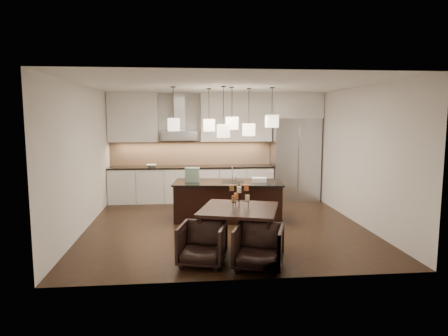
{
  "coord_description": "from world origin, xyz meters",
  "views": [
    {
      "loc": [
        -0.8,
        -7.87,
        2.2
      ],
      "look_at": [
        0.0,
        0.2,
        1.15
      ],
      "focal_mm": 32.0,
      "sensor_mm": 36.0,
      "label": 1
    }
  ],
  "objects": [
    {
      "name": "armchair_right",
      "position": [
        0.25,
        -2.37,
        0.32
      ],
      "size": [
        0.87,
        0.88,
        0.64
      ],
      "primitive_type": "imported",
      "rotation": [
        0.0,
        0.0,
        -0.32
      ],
      "color": "black",
      "rests_on": "floor"
    },
    {
      "name": "ceiling",
      "position": [
        0.0,
        0.0,
        2.81
      ],
      "size": [
        5.5,
        5.5,
        0.02
      ],
      "primitive_type": "cube",
      "color": "white",
      "rests_on": "wall_back"
    },
    {
      "name": "island_body",
      "position": [
        0.11,
        0.47,
        0.39
      ],
      "size": [
        2.32,
        1.16,
        0.78
      ],
      "primitive_type": "cube",
      "rotation": [
        0.0,
        0.0,
        -0.13
      ],
      "color": "black",
      "rests_on": "floor"
    },
    {
      "name": "pendant_f",
      "position": [
        -0.02,
        0.18,
        1.91
      ],
      "size": [
        0.24,
        0.24,
        0.26
      ],
      "primitive_type": "cube",
      "color": "beige",
      "rests_on": "ceiling"
    },
    {
      "name": "pendant_e",
      "position": [
        1.03,
        0.4,
        2.1
      ],
      "size": [
        0.24,
        0.24,
        0.26
      ],
      "primitive_type": "cube",
      "color": "beige",
      "rests_on": "ceiling"
    },
    {
      "name": "wall_left",
      "position": [
        -2.76,
        0.0,
        1.4
      ],
      "size": [
        0.02,
        5.5,
        2.8
      ],
      "primitive_type": "cube",
      "color": "silver",
      "rests_on": "ground"
    },
    {
      "name": "island_top",
      "position": [
        0.11,
        0.47,
        0.8
      ],
      "size": [
        2.4,
        1.24,
        0.04
      ],
      "primitive_type": "cube",
      "rotation": [
        0.0,
        0.0,
        -0.13
      ],
      "color": "black",
      "rests_on": "island_body"
    },
    {
      "name": "candelabra",
      "position": [
        0.07,
        -1.56,
        0.93
      ],
      "size": [
        0.43,
        0.43,
        0.42
      ],
      "primitive_type": null,
      "rotation": [
        0.0,
        0.0,
        -0.29
      ],
      "color": "black",
      "rests_on": "dining_table"
    },
    {
      "name": "refrigerator",
      "position": [
        2.1,
        2.38,
        1.07
      ],
      "size": [
        1.2,
        0.72,
        2.15
      ],
      "primitive_type": "cube",
      "color": "#B7B7BA",
      "rests_on": "floor"
    },
    {
      "name": "upper_cab_left",
      "position": [
        -2.1,
        2.57,
        2.17
      ],
      "size": [
        1.25,
        0.35,
        1.25
      ],
      "primitive_type": "cube",
      "color": "silver",
      "rests_on": "wall_back"
    },
    {
      "name": "hood_canopy",
      "position": [
        -0.93,
        2.48,
        1.72
      ],
      "size": [
        0.9,
        0.52,
        0.24
      ],
      "primitive_type": "cube",
      "color": "#B7B7BA",
      "rests_on": "wall_back"
    },
    {
      "name": "backsplash",
      "position": [
        -0.62,
        2.73,
        1.24
      ],
      "size": [
        4.21,
        0.02,
        0.63
      ],
      "primitive_type": "cube",
      "color": "#DAAB84",
      "rests_on": "countertop"
    },
    {
      "name": "candle_a",
      "position": [
        0.2,
        -1.6,
        0.89
      ],
      "size": [
        0.09,
        0.09,
        0.1
      ],
      "primitive_type": "cylinder",
      "rotation": [
        0.0,
        0.0,
        -0.29
      ],
      "color": "beige",
      "rests_on": "candelabra"
    },
    {
      "name": "dining_table",
      "position": [
        0.07,
        -1.56,
        0.36
      ],
      "size": [
        1.49,
        1.49,
        0.72
      ],
      "primitive_type": null,
      "rotation": [
        0.0,
        0.0,
        -0.29
      ],
      "color": "black",
      "rests_on": "floor"
    },
    {
      "name": "faucet",
      "position": [
        0.21,
        0.54,
        0.99
      ],
      "size": [
        0.11,
        0.22,
        0.34
      ],
      "primitive_type": null,
      "rotation": [
        0.0,
        0.0,
        -0.13
      ],
      "color": "silver",
      "rests_on": "island_top"
    },
    {
      "name": "pendant_c",
      "position": [
        0.18,
        0.38,
        2.06
      ],
      "size": [
        0.24,
        0.24,
        0.26
      ],
      "primitive_type": "cube",
      "color": "beige",
      "rests_on": "ceiling"
    },
    {
      "name": "lower_cabinets",
      "position": [
        -0.62,
        2.43,
        0.44
      ],
      "size": [
        4.21,
        0.62,
        0.88
      ],
      "primitive_type": "cube",
      "color": "silver",
      "rests_on": "floor"
    },
    {
      "name": "tote_bag",
      "position": [
        -0.64,
        0.53,
        0.97
      ],
      "size": [
        0.32,
        0.2,
        0.3
      ],
      "primitive_type": "cube",
      "rotation": [
        0.0,
        0.0,
        -0.13
      ],
      "color": "#134932",
      "rests_on": "island_top"
    },
    {
      "name": "countertop",
      "position": [
        -0.62,
        2.43,
        0.9
      ],
      "size": [
        4.21,
        0.66,
        0.04
      ],
      "primitive_type": "cube",
      "color": "black",
      "rests_on": "lower_cabinets"
    },
    {
      "name": "candle_d",
      "position": [
        0.2,
        -1.51,
        1.04
      ],
      "size": [
        0.09,
        0.09,
        0.1
      ],
      "primitive_type": "cylinder",
      "rotation": [
        0.0,
        0.0,
        -0.29
      ],
      "color": "orange",
      "rests_on": "candelabra"
    },
    {
      "name": "wall_back",
      "position": [
        0.0,
        2.76,
        1.4
      ],
      "size": [
        5.5,
        0.02,
        2.8
      ],
      "primitive_type": "cube",
      "color": "silver",
      "rests_on": "ground"
    },
    {
      "name": "pendant_b",
      "position": [
        -0.27,
        0.77,
        2.01
      ],
      "size": [
        0.24,
        0.24,
        0.26
      ],
      "primitive_type": "cube",
      "color": "beige",
      "rests_on": "ceiling"
    },
    {
      "name": "candle_c",
      "position": [
        -0.03,
        -1.65,
        0.89
      ],
      "size": [
        0.09,
        0.09,
        0.1
      ],
      "primitive_type": "cylinder",
      "rotation": [
        0.0,
        0.0,
        -0.29
      ],
      "color": "#9A6131",
      "rests_on": "candelabra"
    },
    {
      "name": "pendant_d",
      "position": [
        0.58,
        0.63,
        1.92
      ],
      "size": [
        0.24,
        0.24,
        0.26
      ],
      "primitive_type": "cube",
      "color": "beige",
      "rests_on": "ceiling"
    },
    {
      "name": "food_container",
      "position": [
        0.77,
        0.4,
        0.86
      ],
      "size": [
        0.33,
        0.25,
        0.09
      ],
      "primitive_type": "cube",
      "rotation": [
        0.0,
        0.0,
        -0.13
      ],
      "color": "silver",
      "rests_on": "island_top"
    },
    {
      "name": "wall_right",
      "position": [
        2.76,
        0.0,
        1.4
      ],
      "size": [
        0.02,
        5.5,
        2.8
      ],
      "primitive_type": "cube",
      "color": "silver",
      "rests_on": "ground"
    },
    {
      "name": "floor",
      "position": [
        0.0,
        0.0,
        -0.01
      ],
      "size": [
        5.5,
        5.5,
        0.02
      ],
      "primitive_type": "cube",
      "color": "black",
      "rests_on": "ground"
    },
    {
      "name": "upper_cab_right",
      "position": [
        0.55,
        2.57,
        2.17
      ],
      "size": [
        1.85,
        0.35,
        1.25
      ],
      "primitive_type": "cube",
      "color": "silver",
      "rests_on": "wall_back"
    },
    {
      "name": "candle_f",
      "position": [
        0.05,
        -1.68,
        1.04
      ],
      "size": [
        0.09,
        0.09,
        0.1
      ],
      "primitive_type": "cylinder",
      "rotation": [
        0.0,
        0.0,
        -0.29
      ],
      "color": "beige",
      "rests_on": "candelabra"
    },
    {
      "name": "wall_front",
      "position": [
        0.0,
        -2.76,
        1.4
      ],
      "size": [
        5.5,
        0.02,
        2.8
      ],
      "primitive_type": "cube",
      "color": "silver",
      "rests_on": "ground"
    },
    {
      "name": "armchair_left",
      "position": [
        -0.56,
        -2.12,
        0.31
      ],
      "size": [
        0.82,
        0.83,
        0.63
      ],
      "primitive_type": "imported",
      "rotation": [
        0.0,
        0.0,
        -0.25
      ],
      "color": "black",
      "rests_on": "floor"
    },
    {
      "name": "pendant_a",
      "position": [
        -1.01,
        0.38,
        2.04
      ],
      "size": [
        0.24,
        0.24,
        0.26
      ],
      "primitive_type": "cube",
      "color": "beige",
      "rests_on": "ceiling"
    },
    {
      "name": "fruit_bowl",
      "position": [
        -1.65,
        2.38,
        0.95
      ],
      "size": [
        0.28,
        0.28,
        0.06
      ],
      "primitive_type": "imported",
      "rotation": [
        0.0,
        0.0,
        -0.08
      ],
      "color": "silver",
      "rests_on": "countertop"
    },
    {
      "name": "fridge_panel",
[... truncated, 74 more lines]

